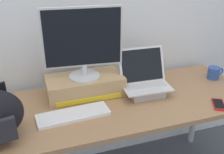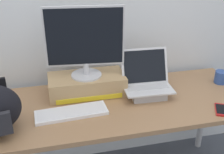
{
  "view_description": "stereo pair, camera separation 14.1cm",
  "coord_description": "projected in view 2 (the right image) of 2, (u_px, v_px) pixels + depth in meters",
  "views": [
    {
      "loc": [
        -0.48,
        -1.43,
        1.65
      ],
      "look_at": [
        0.0,
        0.0,
        0.92
      ],
      "focal_mm": 44.23,
      "sensor_mm": 36.0,
      "label": 1
    },
    {
      "loc": [
        -0.34,
        -1.47,
        1.65
      ],
      "look_at": [
        0.0,
        0.0,
        0.92
      ],
      "focal_mm": 44.23,
      "sensor_mm": 36.0,
      "label": 2
    }
  ],
  "objects": [
    {
      "name": "cell_phone",
      "position": [
        221.0,
        110.0,
        1.67
      ],
      "size": [
        0.12,
        0.15,
        0.01
      ],
      "rotation": [
        0.0,
        0.0,
        -0.48
      ],
      "color": "red",
      "rests_on": "desk"
    },
    {
      "name": "toner_box_yellow",
      "position": [
        87.0,
        84.0,
        1.84
      ],
      "size": [
        0.5,
        0.25,
        0.13
      ],
      "color": "tan",
      "rests_on": "desk"
    },
    {
      "name": "desktop_monitor",
      "position": [
        85.0,
        42.0,
        1.71
      ],
      "size": [
        0.49,
        0.2,
        0.46
      ],
      "rotation": [
        0.0,
        0.0,
        -0.11
      ],
      "color": "silver",
      "rests_on": "toner_box_yellow"
    },
    {
      "name": "open_laptop",
      "position": [
        146.0,
        86.0,
        1.83
      ],
      "size": [
        0.32,
        0.26,
        0.29
      ],
      "rotation": [
        0.0,
        0.0,
        -0.05
      ],
      "color": "#ADADB2",
      "rests_on": "desk"
    },
    {
      "name": "coffee_mug",
      "position": [
        221.0,
        77.0,
        1.99
      ],
      "size": [
        0.13,
        0.09,
        0.09
      ],
      "color": "#2D4C93",
      "rests_on": "desk"
    },
    {
      "name": "back_wall",
      "position": [
        97.0,
        0.0,
        1.9
      ],
      "size": [
        7.0,
        0.1,
        2.6
      ],
      "primitive_type": "cube",
      "color": "silver",
      "rests_on": "ground"
    },
    {
      "name": "external_keyboard",
      "position": [
        71.0,
        113.0,
        1.63
      ],
      "size": [
        0.43,
        0.16,
        0.02
      ],
      "rotation": [
        0.0,
        0.0,
        0.06
      ],
      "color": "white",
      "rests_on": "desk"
    },
    {
      "name": "desk",
      "position": [
        112.0,
        112.0,
        1.79
      ],
      "size": [
        1.85,
        0.68,
        0.74
      ],
      "color": "#99704C",
      "rests_on": "ground"
    }
  ]
}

